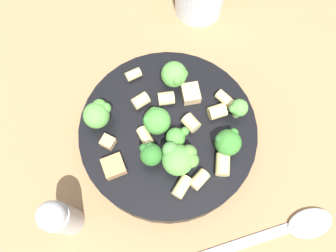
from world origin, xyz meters
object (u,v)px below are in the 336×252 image
Objects in this scene: rigatoni_6 at (226,100)px; broccoli_floret_6 at (228,142)px; pasta_bowl at (168,133)px; broccoli_floret_1 at (98,113)px; broccoli_floret_3 at (177,138)px; broccoli_floret_2 at (150,154)px; rigatoni_2 at (191,123)px; broccoli_floret_7 at (238,108)px; rigatoni_9 at (141,101)px; spoon at (294,226)px; chicken_chunk_0 at (114,166)px; broccoli_floret_5 at (179,158)px; broccoli_floret_0 at (175,75)px; rigatoni_0 at (199,179)px; rigatoni_3 at (145,137)px; rigatoni_4 at (223,165)px; rigatoni_5 at (166,98)px; pepper_shaker at (60,218)px; rigatoni_8 at (133,75)px; chicken_chunk_1 at (108,142)px; rigatoni_1 at (217,112)px; rigatoni_7 at (182,187)px; chicken_chunk_2 at (189,93)px; broccoli_floret_4 at (157,120)px.

broccoli_floret_6 is at bearing 28.71° from rigatoni_6.
pasta_bowl is 5.75× the size of broccoli_floret_1.
broccoli_floret_3 is (-0.03, 0.10, -0.00)m from broccoli_floret_1.
broccoli_floret_2 is 1.07× the size of broccoli_floret_3.
rigatoni_2 reaches higher than rigatoni_6.
rigatoni_9 is (0.05, -0.12, -0.01)m from broccoli_floret_7.
broccoli_floret_3 is 0.19m from spoon.
broccoli_floret_7 is 1.31× the size of chicken_chunk_0.
broccoli_floret_0 is at bearing -144.91° from broccoli_floret_5.
spoon is at bearing 59.72° from broccoli_floret_7.
broccoli_floret_6 is (-0.06, 0.16, -0.00)m from broccoli_floret_1.
rigatoni_9 is at bearing -102.27° from pasta_bowl.
broccoli_floret_7 reaches higher than rigatoni_0.
broccoli_floret_1 is at bearing -80.05° from rigatoni_3.
rigatoni_5 is at bearing -109.44° from rigatoni_4.
spoon is (0.03, 0.18, -0.04)m from rigatoni_2.
rigatoni_0 is (0.04, 0.07, 0.02)m from pasta_bowl.
rigatoni_5 is 0.22× the size of pepper_shaker.
pasta_bowl is 6.44× the size of broccoli_floret_6.
spoon is (0.05, 0.28, -0.04)m from rigatoni_8.
rigatoni_3 is (-0.00, -0.05, -0.02)m from broccoli_floret_5.
rigatoni_1 is at bearing 138.87° from chicken_chunk_1.
chicken_chunk_2 is (-0.11, -0.06, -0.00)m from rigatoni_7.
rigatoni_5 is 1.26× the size of chicken_chunk_1.
rigatoni_0 is 0.09m from rigatoni_3.
rigatoni_4 is (0.03, 0.06, 0.00)m from rigatoni_2.
broccoli_floret_0 reaches higher than broccoli_floret_6.
broccoli_floret_0 is 0.23m from pepper_shaker.
broccoli_floret_6 reaches higher than chicken_chunk_1.
chicken_chunk_0 is (0.05, -0.06, -0.02)m from broccoli_floret_5.
pasta_bowl is at bearing -31.16° from rigatoni_6.
rigatoni_1 reaches higher than pasta_bowl.
rigatoni_1 is (-0.03, -0.03, -0.01)m from broccoli_floret_6.
chicken_chunk_0 is 0.27× the size of pepper_shaker.
broccoli_floret_7 is at bearing 115.28° from rigatoni_9.
broccoli_floret_4 reaches higher than chicken_chunk_1.
rigatoni_8 is (-0.05, -0.17, -0.00)m from rigatoni_4.
rigatoni_4 is at bearing 19.92° from broccoli_floret_6.
rigatoni_9 is (0.01, -0.07, -0.00)m from rigatoni_2.
broccoli_floret_2 is at bearing 45.47° from rigatoni_8.
broccoli_floret_7 is at bearing 92.47° from broccoli_floret_0.
rigatoni_6 is at bearing 143.39° from chicken_chunk_1.
broccoli_floret_5 reaches higher than pasta_bowl.
rigatoni_2 is 0.06m from rigatoni_6.
rigatoni_1 is at bearing 151.85° from chicken_chunk_0.
rigatoni_8 is (-0.02, -0.16, -0.01)m from broccoli_floret_6.
rigatoni_0 is at bearing 61.69° from pasta_bowl.
broccoli_floret_1 is 0.14m from rigatoni_7.
broccoli_floret_5 is 0.18m from spoon.
broccoli_floret_6 reaches higher than spoon.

